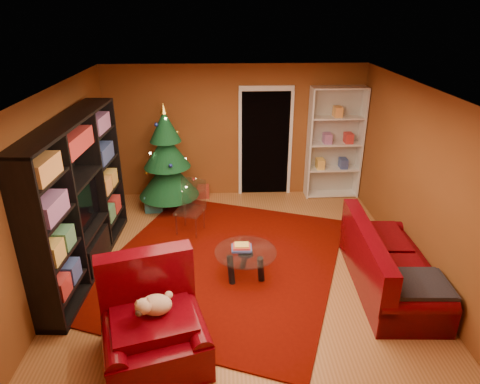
{
  "coord_description": "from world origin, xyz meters",
  "views": [
    {
      "loc": [
        -0.24,
        -5.38,
        3.6
      ],
      "look_at": [
        0.0,
        0.4,
        1.05
      ],
      "focal_mm": 32.0,
      "sensor_mm": 36.0,
      "label": 1
    }
  ],
  "objects_px": {
    "christmas_tree": "(167,159)",
    "sofa": "(392,259)",
    "media_unit": "(78,199)",
    "white_bookshelf": "(335,144)",
    "gift_box_teal": "(154,202)",
    "coffee_table": "(246,264)",
    "rug": "(222,262)",
    "acrylic_chair": "(190,211)",
    "armchair": "(154,325)",
    "gift_box_red": "(203,191)",
    "dog": "(156,305)"
  },
  "relations": [
    {
      "from": "christmas_tree",
      "to": "sofa",
      "type": "relative_size",
      "value": 0.98
    },
    {
      "from": "media_unit",
      "to": "white_bookshelf",
      "type": "relative_size",
      "value": 1.29
    },
    {
      "from": "gift_box_teal",
      "to": "coffee_table",
      "type": "bearing_deg",
      "value": -54.83
    },
    {
      "from": "media_unit",
      "to": "coffee_table",
      "type": "relative_size",
      "value": 3.33
    },
    {
      "from": "media_unit",
      "to": "sofa",
      "type": "xyz_separation_m",
      "value": [
        4.29,
        -0.68,
        -0.67
      ]
    },
    {
      "from": "white_bookshelf",
      "to": "sofa",
      "type": "xyz_separation_m",
      "value": [
        0.07,
        -3.13,
        -0.65
      ]
    },
    {
      "from": "rug",
      "to": "acrylic_chair",
      "type": "bearing_deg",
      "value": 119.31
    },
    {
      "from": "white_bookshelf",
      "to": "rug",
      "type": "bearing_deg",
      "value": -133.57
    },
    {
      "from": "armchair",
      "to": "gift_box_teal",
      "type": "bearing_deg",
      "value": 81.98
    },
    {
      "from": "gift_box_red",
      "to": "white_bookshelf",
      "type": "distance_m",
      "value": 2.78
    },
    {
      "from": "coffee_table",
      "to": "acrylic_chair",
      "type": "relative_size",
      "value": 1.03
    },
    {
      "from": "rug",
      "to": "coffee_table",
      "type": "relative_size",
      "value": 4.41
    },
    {
      "from": "gift_box_teal",
      "to": "dog",
      "type": "xyz_separation_m",
      "value": [
        0.59,
        -3.7,
        0.51
      ]
    },
    {
      "from": "white_bookshelf",
      "to": "acrylic_chair",
      "type": "bearing_deg",
      "value": -152.54
    },
    {
      "from": "coffee_table",
      "to": "gift_box_teal",
      "type": "bearing_deg",
      "value": 125.17
    },
    {
      "from": "rug",
      "to": "gift_box_red",
      "type": "height_order",
      "value": "gift_box_red"
    },
    {
      "from": "gift_box_red",
      "to": "white_bookshelf",
      "type": "bearing_deg",
      "value": -0.12
    },
    {
      "from": "gift_box_red",
      "to": "dog",
      "type": "height_order",
      "value": "dog"
    },
    {
      "from": "gift_box_teal",
      "to": "acrylic_chair",
      "type": "bearing_deg",
      "value": -51.39
    },
    {
      "from": "gift_box_red",
      "to": "armchair",
      "type": "relative_size",
      "value": 0.2
    },
    {
      "from": "white_bookshelf",
      "to": "coffee_table",
      "type": "height_order",
      "value": "white_bookshelf"
    },
    {
      "from": "media_unit",
      "to": "acrylic_chair",
      "type": "height_order",
      "value": "media_unit"
    },
    {
      "from": "rug",
      "to": "media_unit",
      "type": "distance_m",
      "value": 2.27
    },
    {
      "from": "gift_box_red",
      "to": "armchair",
      "type": "distance_m",
      "value": 4.35
    },
    {
      "from": "gift_box_teal",
      "to": "acrylic_chair",
      "type": "height_order",
      "value": "acrylic_chair"
    },
    {
      "from": "christmas_tree",
      "to": "armchair",
      "type": "relative_size",
      "value": 1.73
    },
    {
      "from": "gift_box_red",
      "to": "acrylic_chair",
      "type": "height_order",
      "value": "acrylic_chair"
    },
    {
      "from": "christmas_tree",
      "to": "coffee_table",
      "type": "relative_size",
      "value": 2.31
    },
    {
      "from": "gift_box_teal",
      "to": "gift_box_red",
      "type": "bearing_deg",
      "value": 31.57
    },
    {
      "from": "rug",
      "to": "christmas_tree",
      "type": "distance_m",
      "value": 2.44
    },
    {
      "from": "rug",
      "to": "gift_box_red",
      "type": "relative_size",
      "value": 16.33
    },
    {
      "from": "media_unit",
      "to": "gift_box_teal",
      "type": "xyz_separation_m",
      "value": [
        0.71,
        1.9,
        -0.95
      ]
    },
    {
      "from": "media_unit",
      "to": "coffee_table",
      "type": "distance_m",
      "value": 2.52
    },
    {
      "from": "armchair",
      "to": "sofa",
      "type": "bearing_deg",
      "value": 4.96
    },
    {
      "from": "media_unit",
      "to": "gift_box_red",
      "type": "xyz_separation_m",
      "value": [
        1.62,
        2.46,
        -0.99
      ]
    },
    {
      "from": "media_unit",
      "to": "gift_box_red",
      "type": "relative_size",
      "value": 12.32
    },
    {
      "from": "media_unit",
      "to": "dog",
      "type": "relative_size",
      "value": 7.26
    },
    {
      "from": "white_bookshelf",
      "to": "dog",
      "type": "relative_size",
      "value": 5.63
    },
    {
      "from": "dog",
      "to": "media_unit",
      "type": "bearing_deg",
      "value": 109.43
    },
    {
      "from": "christmas_tree",
      "to": "acrylic_chair",
      "type": "height_order",
      "value": "christmas_tree"
    },
    {
      "from": "dog",
      "to": "coffee_table",
      "type": "bearing_deg",
      "value": 37.56
    },
    {
      "from": "media_unit",
      "to": "white_bookshelf",
      "type": "xyz_separation_m",
      "value": [
        4.22,
        2.45,
        -0.02
      ]
    },
    {
      "from": "rug",
      "to": "coffee_table",
      "type": "distance_m",
      "value": 0.58
    },
    {
      "from": "acrylic_chair",
      "to": "sofa",
      "type": "bearing_deg",
      "value": -10.2
    },
    {
      "from": "gift_box_red",
      "to": "christmas_tree",
      "type": "bearing_deg",
      "value": -145.82
    },
    {
      "from": "armchair",
      "to": "dog",
      "type": "relative_size",
      "value": 2.91
    },
    {
      "from": "gift_box_teal",
      "to": "dog",
      "type": "height_order",
      "value": "dog"
    },
    {
      "from": "gift_box_red",
      "to": "armchair",
      "type": "xyz_separation_m",
      "value": [
        -0.36,
        -4.32,
        0.34
      ]
    },
    {
      "from": "rug",
      "to": "media_unit",
      "type": "height_order",
      "value": "media_unit"
    },
    {
      "from": "gift_box_teal",
      "to": "coffee_table",
      "type": "height_order",
      "value": "coffee_table"
    }
  ]
}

